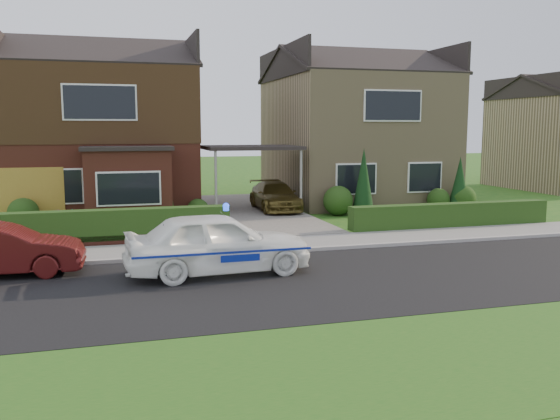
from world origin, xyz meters
name	(u,v)px	position (x,y,z in m)	size (l,w,h in m)	color
ground	(359,277)	(0.00, 0.00, 0.00)	(120.00, 120.00, 0.00)	#1D5316
road	(359,277)	(0.00, 0.00, 0.00)	(60.00, 6.00, 0.02)	black
kerb	(315,249)	(0.00, 3.05, 0.06)	(60.00, 0.16, 0.12)	#9E9993
sidewalk	(304,243)	(0.00, 4.10, 0.05)	(60.00, 2.00, 0.10)	slate
grass_verge	(488,354)	(0.00, -5.00, 0.00)	(60.00, 4.00, 0.01)	#1D5316
driveway	(251,212)	(0.00, 11.00, 0.06)	(3.80, 12.00, 0.12)	#666059
house_left	(102,120)	(-5.78, 13.90, 3.81)	(7.50, 9.53, 7.25)	brown
house_right	(354,124)	(5.80, 13.99, 3.66)	(7.50, 8.06, 7.25)	tan
carport_link	(251,149)	(0.00, 10.95, 2.66)	(3.80, 3.00, 2.77)	black
garage_door	(32,197)	(-8.25, 9.96, 1.05)	(2.20, 0.10, 2.10)	olive
dwarf_wall	(104,241)	(-5.80, 5.30, 0.18)	(7.70, 0.25, 0.36)	brown
hedge_left	(104,246)	(-5.80, 5.45, 0.00)	(7.50, 0.55, 0.90)	#183210
hedge_right	(450,229)	(5.80, 5.35, 0.00)	(7.50, 0.55, 0.80)	#183210
shrub_left_far	(23,213)	(-8.50, 9.50, 0.54)	(1.08, 1.08, 1.08)	#183210
shrub_left_mid	(155,206)	(-4.00, 9.30, 0.66)	(1.32, 1.32, 1.32)	#183210
shrub_left_near	(198,210)	(-2.40, 9.60, 0.42)	(0.84, 0.84, 0.84)	#183210
shrub_right_near	(338,201)	(3.20, 9.40, 0.60)	(1.20, 1.20, 1.20)	#183210
shrub_right_mid	(438,200)	(7.80, 9.50, 0.48)	(0.96, 0.96, 0.96)	#183210
shrub_right_far	(463,198)	(8.80, 9.20, 0.54)	(1.08, 1.08, 1.08)	#183210
conifer_a	(363,183)	(4.20, 9.20, 1.30)	(0.90, 0.90, 2.60)	black
conifer_b	(460,185)	(8.60, 9.20, 1.10)	(0.90, 0.90, 2.20)	black
police_car	(218,243)	(-3.13, 1.20, 0.75)	(4.06, 4.50, 1.67)	white
driveway_car	(275,196)	(1.00, 10.93, 0.69)	(1.59, 3.92, 1.14)	brown
street_car	(1,251)	(-8.09, 2.40, 0.61)	(3.72, 1.30, 1.23)	#440F0E
potted_plant_a	(72,219)	(-6.90, 9.00, 0.33)	(0.35, 0.24, 0.67)	gray
potted_plant_b	(163,227)	(-3.99, 6.35, 0.37)	(0.40, 0.32, 0.73)	gray
potted_plant_c	(61,223)	(-7.13, 7.58, 0.42)	(0.47, 0.47, 0.84)	gray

